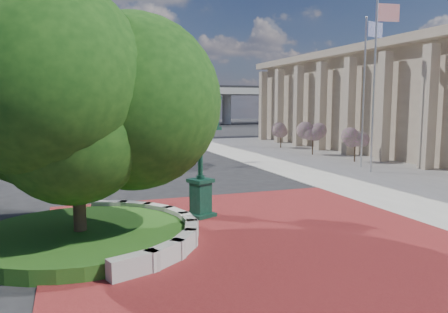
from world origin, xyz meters
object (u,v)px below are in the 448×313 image
post_clock (200,141)px  flagpole_a (374,84)px  street_lamp_far (90,92)px  street_lamp_near (181,87)px  parked_car (148,134)px  flagpole_b (364,91)px

post_clock → flagpole_a: flagpole_a is taller
post_clock → street_lamp_far: 37.72m
flagpole_a → street_lamp_near: size_ratio=1.05×
street_lamp_near → street_lamp_far: size_ratio=1.05×
post_clock → flagpole_a: size_ratio=0.49×
flagpole_a → post_clock: bearing=-152.5°
flagpole_a → street_lamp_far: bearing=114.6°
post_clock → street_lamp_near: 27.63m
street_lamp_near → flagpole_a: bearing=-72.7°
parked_car → post_clock: bearing=-91.0°
flagpole_a → street_lamp_near: 21.32m
street_lamp_near → parked_car: bearing=109.3°
post_clock → street_lamp_near: bearing=77.3°
flagpole_a → flagpole_b: (0.79, 1.96, -0.34)m
post_clock → flagpole_b: 15.80m
parked_car → flagpole_b: size_ratio=0.47×
flagpole_b → street_lamp_near: size_ratio=0.98×
flagpole_b → parked_car: bearing=110.8°
street_lamp_near → street_lamp_far: street_lamp_near is taller
street_lamp_far → flagpole_b: bearing=-62.7°
street_lamp_near → flagpole_b: bearing=-68.8°
street_lamp_far → parked_car: bearing=-38.4°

